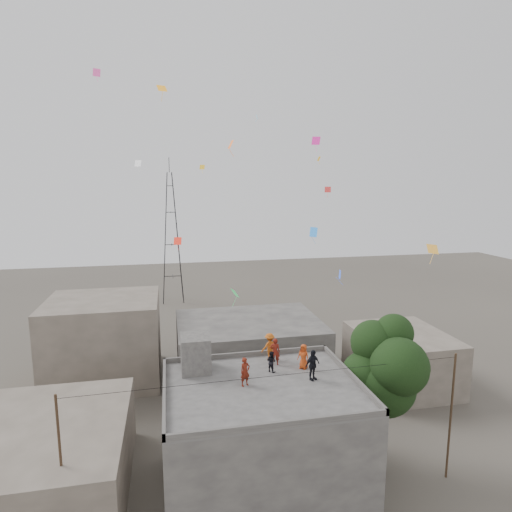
% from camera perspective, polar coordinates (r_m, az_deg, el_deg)
% --- Properties ---
extents(ground, '(140.00, 140.00, 0.00)m').
position_cam_1_polar(ground, '(26.37, 0.72, -28.89)').
color(ground, '#4A443D').
rests_on(ground, ground).
extents(main_building, '(10.00, 8.00, 6.10)m').
position_cam_1_polar(main_building, '(24.59, 0.74, -23.32)').
color(main_building, '#454240').
rests_on(main_building, ground).
extents(parapet, '(10.00, 8.00, 0.30)m').
position_cam_1_polar(parapet, '(23.01, 0.76, -16.61)').
color(parapet, '#454240').
rests_on(parapet, main_building).
extents(stair_head_box, '(1.60, 1.80, 2.00)m').
position_cam_1_polar(stair_head_box, '(24.62, -8.07, -12.73)').
color(stair_head_box, '#454240').
rests_on(stair_head_box, main_building).
extents(neighbor_west, '(8.00, 10.00, 4.00)m').
position_cam_1_polar(neighbor_west, '(27.21, -25.84, -23.42)').
color(neighbor_west, '#61584D').
rests_on(neighbor_west, ground).
extents(neighbor_north, '(12.00, 9.00, 5.00)m').
position_cam_1_polar(neighbor_north, '(37.45, -0.94, -12.24)').
color(neighbor_north, '#454240').
rests_on(neighbor_north, ground).
extents(neighbor_northwest, '(9.00, 8.00, 7.00)m').
position_cam_1_polar(neighbor_northwest, '(38.79, -19.54, -10.45)').
color(neighbor_northwest, '#61584D').
rests_on(neighbor_northwest, ground).
extents(neighbor_east, '(7.00, 8.00, 4.40)m').
position_cam_1_polar(neighbor_east, '(38.12, 18.78, -12.85)').
color(neighbor_east, '#61584D').
rests_on(neighbor_east, ground).
extents(tree, '(4.90, 4.60, 9.10)m').
position_cam_1_polar(tree, '(26.03, 17.01, -14.18)').
color(tree, black).
rests_on(tree, ground).
extents(utility_line, '(20.12, 0.62, 7.40)m').
position_cam_1_polar(utility_line, '(23.25, 2.78, -23.19)').
color(utility_line, black).
rests_on(utility_line, ground).
extents(transmission_tower, '(2.97, 2.97, 20.01)m').
position_cam_1_polar(transmission_tower, '(60.61, -11.21, 2.41)').
color(transmission_tower, black).
rests_on(transmission_tower, ground).
extents(person_red_adult, '(0.66, 0.53, 1.58)m').
position_cam_1_polar(person_red_adult, '(25.22, 2.55, -12.60)').
color(person_red_adult, maroon).
rests_on(person_red_adult, main_building).
extents(person_orange_child, '(0.80, 0.81, 1.41)m').
position_cam_1_polar(person_orange_child, '(24.89, 6.34, -13.17)').
color(person_orange_child, '#C94517').
rests_on(person_orange_child, main_building).
extents(person_dark_child, '(0.71, 0.72, 1.18)m').
position_cam_1_polar(person_dark_child, '(24.43, 2.05, -13.87)').
color(person_dark_child, black).
rests_on(person_dark_child, main_building).
extents(person_dark_adult, '(1.05, 0.78, 1.65)m').
position_cam_1_polar(person_dark_adult, '(23.58, 7.55, -14.21)').
color(person_dark_adult, black).
rests_on(person_dark_adult, main_building).
extents(person_orange_adult, '(1.16, 0.85, 1.62)m').
position_cam_1_polar(person_orange_adult, '(25.87, 1.83, -11.97)').
color(person_orange_adult, '#BE5715').
rests_on(person_orange_adult, main_building).
extents(person_red_child, '(0.65, 0.54, 1.51)m').
position_cam_1_polar(person_red_child, '(22.81, -1.46, -15.17)').
color(person_red_child, maroon).
rests_on(person_red_child, main_building).
extents(kites, '(16.61, 16.91, 12.18)m').
position_cam_1_polar(kites, '(26.96, 1.94, 8.18)').
color(kites, '#FF2C1A').
rests_on(kites, ground).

